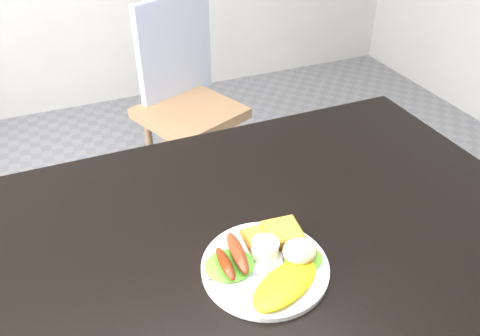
% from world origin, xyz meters
% --- Properties ---
extents(dining_table, '(1.20, 0.80, 0.04)m').
position_xyz_m(dining_table, '(0.00, 0.00, 0.73)').
color(dining_table, black).
rests_on(dining_table, ground).
extents(dining_chair, '(0.49, 0.49, 0.04)m').
position_xyz_m(dining_chair, '(0.16, 1.06, 0.45)').
color(dining_chair, '#A6774F').
rests_on(dining_chair, ground).
extents(person, '(0.60, 0.47, 1.48)m').
position_xyz_m(person, '(0.27, 0.45, 0.74)').
color(person, navy).
rests_on(person, ground).
extents(plate, '(0.24, 0.24, 0.01)m').
position_xyz_m(plate, '(-0.05, -0.11, 0.76)').
color(plate, white).
rests_on(plate, dining_table).
extents(lettuce_left, '(0.10, 0.09, 0.01)m').
position_xyz_m(lettuce_left, '(-0.11, -0.09, 0.77)').
color(lettuce_left, '#258618').
rests_on(lettuce_left, plate).
extents(lettuce_right, '(0.08, 0.07, 0.01)m').
position_xyz_m(lettuce_right, '(0.02, -0.12, 0.77)').
color(lettuce_right, '#3F881D').
rests_on(lettuce_right, plate).
extents(omelette, '(0.17, 0.13, 0.02)m').
position_xyz_m(omelette, '(-0.04, -0.17, 0.77)').
color(omelette, yellow).
rests_on(omelette, plate).
extents(sausage_a, '(0.02, 0.08, 0.02)m').
position_xyz_m(sausage_a, '(-0.12, -0.09, 0.78)').
color(sausage_a, '#5D230B').
rests_on(sausage_a, lettuce_left).
extents(sausage_b, '(0.04, 0.11, 0.03)m').
position_xyz_m(sausage_b, '(-0.09, -0.08, 0.78)').
color(sausage_b, maroon).
rests_on(sausage_b, lettuce_left).
extents(ramekin, '(0.07, 0.07, 0.03)m').
position_xyz_m(ramekin, '(-0.04, -0.08, 0.78)').
color(ramekin, white).
rests_on(ramekin, plate).
extents(toast_a, '(0.07, 0.07, 0.01)m').
position_xyz_m(toast_a, '(-0.02, -0.05, 0.77)').
color(toast_a, brown).
rests_on(toast_a, plate).
extents(toast_b, '(0.08, 0.08, 0.01)m').
position_xyz_m(toast_b, '(0.01, -0.06, 0.78)').
color(toast_b, '#966120').
rests_on(toast_b, toast_a).
extents(potato_salad, '(0.08, 0.08, 0.04)m').
position_xyz_m(potato_salad, '(0.02, -0.12, 0.79)').
color(potato_salad, beige).
rests_on(potato_salad, lettuce_right).
extents(fork, '(0.14, 0.05, 0.00)m').
position_xyz_m(fork, '(-0.09, -0.12, 0.76)').
color(fork, '#ADAFB7').
rests_on(fork, plate).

